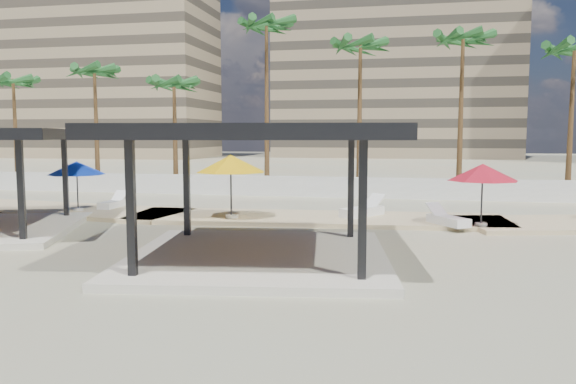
# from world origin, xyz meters

# --- Properties ---
(ground) EXTENTS (200.00, 200.00, 0.00)m
(ground) POSITION_xyz_m (0.00, 0.00, 0.00)
(ground) COLOR tan
(ground) RESTS_ON ground
(promenade) EXTENTS (44.45, 7.97, 0.24)m
(promenade) POSITION_xyz_m (2.00, 7.67, 0.06)
(promenade) COLOR #C6B284
(promenade) RESTS_ON ground
(boundary_wall) EXTENTS (56.00, 0.30, 1.20)m
(boundary_wall) POSITION_xyz_m (0.00, 16.00, 0.60)
(boundary_wall) COLOR silver
(boundary_wall) RESTS_ON ground
(building_west) EXTENTS (34.00, 16.00, 32.40)m
(building_west) POSITION_xyz_m (-42.00, 68.00, 15.27)
(building_west) COLOR #937F60
(building_west) RESTS_ON ground
(building_mid) EXTENTS (38.00, 16.00, 30.40)m
(building_mid) POSITION_xyz_m (4.00, 78.00, 14.27)
(building_mid) COLOR #847259
(building_mid) RESTS_ON ground
(pavilion_central) EXTENTS (8.74, 8.74, 3.92)m
(pavilion_central) POSITION_xyz_m (1.62, -0.92, 2.34)
(pavilion_central) COLOR beige
(pavilion_central) RESTS_ON ground
(umbrella_b) EXTENTS (3.43, 3.43, 2.65)m
(umbrella_b) POSITION_xyz_m (-1.33, 5.80, 2.45)
(umbrella_b) COLOR beige
(umbrella_b) RESTS_ON promenade
(umbrella_c) EXTENTS (3.03, 3.03, 2.38)m
(umbrella_c) POSITION_xyz_m (8.67, 5.80, 2.23)
(umbrella_c) COLOR beige
(umbrella_c) RESTS_ON promenade
(umbrella_f) EXTENTS (3.06, 3.06, 2.27)m
(umbrella_f) POSITION_xyz_m (-8.96, 6.62, 2.13)
(umbrella_f) COLOR beige
(umbrella_f) RESTS_ON promenade
(lounger_a) EXTENTS (0.65, 1.95, 0.74)m
(lounger_a) POSITION_xyz_m (-7.97, 8.03, 0.36)
(lounger_a) COLOR white
(lounger_a) RESTS_ON promenade
(lounger_b) EXTENTS (1.94, 2.35, 0.88)m
(lounger_b) POSITION_xyz_m (4.03, 7.56, 0.39)
(lounger_b) COLOR white
(lounger_b) RESTS_ON promenade
(lounger_c) EXTENTS (1.68, 2.06, 0.77)m
(lounger_c) POSITION_xyz_m (7.43, 5.84, 0.37)
(lounger_c) COLOR white
(lounger_c) RESTS_ON promenade
(palm_a) EXTENTS (3.00, 3.00, 8.17)m
(palm_a) POSITION_xyz_m (-21.00, 18.30, 7.08)
(palm_a) COLOR brown
(palm_a) RESTS_ON ground
(palm_b) EXTENTS (3.00, 3.00, 8.76)m
(palm_b) POSITION_xyz_m (-15.00, 18.70, 7.63)
(palm_b) COLOR brown
(palm_b) RESTS_ON ground
(palm_c) EXTENTS (3.00, 3.00, 7.77)m
(palm_c) POSITION_xyz_m (-9.00, 18.10, 6.69)
(palm_c) COLOR brown
(palm_c) RESTS_ON ground
(palm_d) EXTENTS (3.00, 3.00, 11.41)m
(palm_d) POSITION_xyz_m (-3.00, 18.90, 10.10)
(palm_d) COLOR brown
(palm_d) RESTS_ON ground
(palm_e) EXTENTS (3.00, 3.00, 9.89)m
(palm_e) POSITION_xyz_m (3.00, 18.40, 8.69)
(palm_e) COLOR brown
(palm_e) RESTS_ON ground
(palm_f) EXTENTS (3.00, 3.00, 10.13)m
(palm_f) POSITION_xyz_m (9.00, 18.60, 8.91)
(palm_f) COLOR brown
(palm_f) RESTS_ON ground
(palm_g) EXTENTS (3.00, 3.00, 9.27)m
(palm_g) POSITION_xyz_m (15.00, 18.20, 8.11)
(palm_g) COLOR brown
(palm_g) RESTS_ON ground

